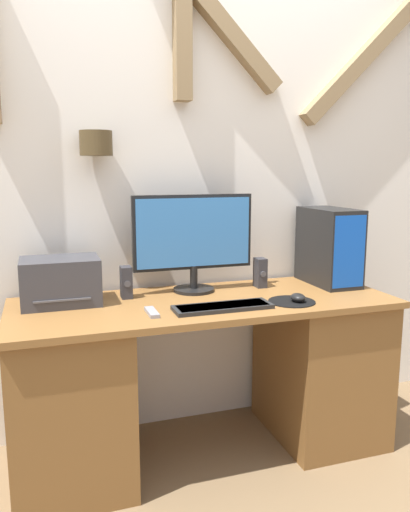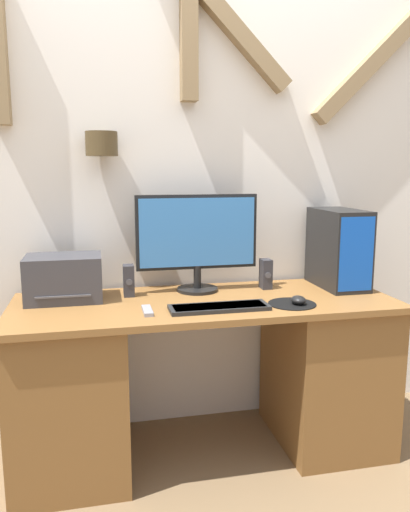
{
  "view_description": "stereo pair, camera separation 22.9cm",
  "coord_description": "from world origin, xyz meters",
  "px_view_note": "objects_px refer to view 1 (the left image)",
  "views": [
    {
      "loc": [
        -0.71,
        -1.82,
        1.38
      ],
      "look_at": [
        -0.0,
        0.33,
        0.98
      ],
      "focal_mm": 35.0,
      "sensor_mm": 36.0,
      "label": 1
    },
    {
      "loc": [
        -0.49,
        -1.88,
        1.38
      ],
      "look_at": [
        -0.0,
        0.33,
        0.98
      ],
      "focal_mm": 35.0,
      "sensor_mm": 36.0,
      "label": 2
    }
  ],
  "objects_px": {
    "computer_tower": "(329,246)",
    "monitor": "(193,237)",
    "keyboard": "(223,307)",
    "speaker_left": "(126,282)",
    "remote_control": "(152,312)",
    "mouse": "(298,298)",
    "speaker_right": "(260,273)",
    "printer": "(61,281)"
  },
  "relations": [
    {
      "from": "computer_tower",
      "to": "monitor",
      "type": "bearing_deg",
      "value": 174.83
    },
    {
      "from": "keyboard",
      "to": "speaker_left",
      "type": "relative_size",
      "value": 2.89
    },
    {
      "from": "keyboard",
      "to": "remote_control",
      "type": "bearing_deg",
      "value": 176.0
    },
    {
      "from": "computer_tower",
      "to": "remote_control",
      "type": "height_order",
      "value": "computer_tower"
    },
    {
      "from": "keyboard",
      "to": "mouse",
      "type": "xyz_separation_m",
      "value": [
        0.37,
        -0.01,
        0.01
      ]
    },
    {
      "from": "mouse",
      "to": "speaker_right",
      "type": "distance_m",
      "value": 0.34
    },
    {
      "from": "printer",
      "to": "speaker_left",
      "type": "distance_m",
      "value": 0.3
    },
    {
      "from": "speaker_left",
      "to": "remote_control",
      "type": "relative_size",
      "value": 1.07
    },
    {
      "from": "printer",
      "to": "monitor",
      "type": "bearing_deg",
      "value": 3.75
    },
    {
      "from": "speaker_left",
      "to": "speaker_right",
      "type": "xyz_separation_m",
      "value": [
        0.69,
        0.0,
        0.0
      ]
    },
    {
      "from": "printer",
      "to": "speaker_right",
      "type": "distance_m",
      "value": 0.99
    },
    {
      "from": "mouse",
      "to": "remote_control",
      "type": "distance_m",
      "value": 0.68
    },
    {
      "from": "monitor",
      "to": "speaker_right",
      "type": "relative_size",
      "value": 4.0
    },
    {
      "from": "computer_tower",
      "to": "speaker_left",
      "type": "relative_size",
      "value": 2.65
    },
    {
      "from": "computer_tower",
      "to": "printer",
      "type": "relative_size",
      "value": 1.17
    },
    {
      "from": "remote_control",
      "to": "mouse",
      "type": "bearing_deg",
      "value": -2.39
    },
    {
      "from": "monitor",
      "to": "keyboard",
      "type": "xyz_separation_m",
      "value": [
        0.03,
        -0.35,
        -0.26
      ]
    },
    {
      "from": "printer",
      "to": "remote_control",
      "type": "distance_m",
      "value": 0.47
    },
    {
      "from": "remote_control",
      "to": "speaker_right",
      "type": "bearing_deg",
      "value": 25.54
    },
    {
      "from": "keyboard",
      "to": "computer_tower",
      "type": "bearing_deg",
      "value": 22.16
    },
    {
      "from": "monitor",
      "to": "keyboard",
      "type": "distance_m",
      "value": 0.44
    },
    {
      "from": "mouse",
      "to": "printer",
      "type": "distance_m",
      "value": 1.08
    },
    {
      "from": "monitor",
      "to": "computer_tower",
      "type": "height_order",
      "value": "monitor"
    },
    {
      "from": "printer",
      "to": "remote_control",
      "type": "height_order",
      "value": "printer"
    },
    {
      "from": "mouse",
      "to": "speaker_right",
      "type": "height_order",
      "value": "speaker_right"
    },
    {
      "from": "printer",
      "to": "speaker_right",
      "type": "relative_size",
      "value": 2.27
    },
    {
      "from": "remote_control",
      "to": "monitor",
      "type": "bearing_deg",
      "value": 49.34
    },
    {
      "from": "mouse",
      "to": "printer",
      "type": "relative_size",
      "value": 0.23
    },
    {
      "from": "keyboard",
      "to": "computer_tower",
      "type": "distance_m",
      "value": 0.78
    },
    {
      "from": "keyboard",
      "to": "speaker_right",
      "type": "distance_m",
      "value": 0.47
    },
    {
      "from": "computer_tower",
      "to": "printer",
      "type": "height_order",
      "value": "computer_tower"
    },
    {
      "from": "monitor",
      "to": "computer_tower",
      "type": "distance_m",
      "value": 0.74
    },
    {
      "from": "computer_tower",
      "to": "speaker_right",
      "type": "bearing_deg",
      "value": 173.99
    },
    {
      "from": "monitor",
      "to": "keyboard",
      "type": "height_order",
      "value": "monitor"
    },
    {
      "from": "keyboard",
      "to": "mouse",
      "type": "distance_m",
      "value": 0.37
    },
    {
      "from": "keyboard",
      "to": "remote_control",
      "type": "xyz_separation_m",
      "value": [
        -0.31,
        0.02,
        -0.0
      ]
    },
    {
      "from": "speaker_right",
      "to": "remote_control",
      "type": "relative_size",
      "value": 1.07
    },
    {
      "from": "printer",
      "to": "mouse",
      "type": "bearing_deg",
      "value": -17.11
    },
    {
      "from": "monitor",
      "to": "printer",
      "type": "bearing_deg",
      "value": -176.25
    },
    {
      "from": "monitor",
      "to": "remote_control",
      "type": "height_order",
      "value": "monitor"
    },
    {
      "from": "mouse",
      "to": "speaker_left",
      "type": "xyz_separation_m",
      "value": [
        -0.73,
        0.33,
        0.05
      ]
    },
    {
      "from": "monitor",
      "to": "speaker_left",
      "type": "height_order",
      "value": "monitor"
    }
  ]
}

